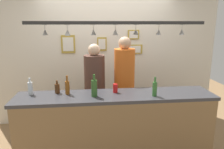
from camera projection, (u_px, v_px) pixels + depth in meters
ground_plane at (113, 147)px, 3.51m from camera, size 8.00×8.00×0.00m
back_wall at (107, 58)px, 4.27m from camera, size 4.40×0.06×2.60m
bar_counter at (117, 122)px, 2.86m from camera, size 2.70×0.55×1.02m
overhead_glass_rack at (115, 23)px, 2.76m from camera, size 2.20×0.36×0.04m
hanging_wineglass_far_left at (45, 32)px, 2.75m from camera, size 0.07×0.07×0.13m
hanging_wineglass_left at (67, 32)px, 2.66m from camera, size 0.07×0.07×0.13m
hanging_wineglass_center_left at (94, 32)px, 2.76m from camera, size 0.07×0.07×0.13m
hanging_wineglass_center at (115, 32)px, 2.79m from camera, size 0.07×0.07×0.13m
hanging_wineglass_center_right at (136, 31)px, 2.88m from camera, size 0.07×0.07×0.13m
hanging_wineglass_right at (159, 32)px, 2.83m from camera, size 0.07×0.07×0.13m
hanging_wineglass_far_right at (182, 31)px, 2.85m from camera, size 0.07×0.07×0.13m
person_left_brown_shirt at (95, 83)px, 3.58m from camera, size 0.34×0.34×1.65m
person_middle_orange_shirt at (124, 79)px, 3.61m from camera, size 0.34×0.34×1.76m
bottle_beer_amber_tall at (67, 87)px, 2.92m from camera, size 0.06×0.06×0.26m
bottle_beer_brown_stubby at (57, 88)px, 2.98m from camera, size 0.07×0.07×0.18m
bottle_soda_clear at (30, 88)px, 2.91m from camera, size 0.06×0.06×0.23m
bottle_champagne_green at (94, 88)px, 2.83m from camera, size 0.08×0.08×0.30m
bottle_beer_green_import at (155, 88)px, 2.85m from camera, size 0.06×0.06×0.26m
drink_can at (115, 88)px, 3.01m from camera, size 0.07×0.07×0.12m
picture_frame_upper_small at (133, 35)px, 4.18m from camera, size 0.22×0.02×0.18m
picture_frame_caricature at (68, 44)px, 4.09m from camera, size 0.26×0.02×0.34m
picture_frame_lower_pair at (135, 49)px, 4.25m from camera, size 0.30×0.02×0.18m
picture_frame_crest at (102, 44)px, 4.15m from camera, size 0.18×0.02×0.26m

